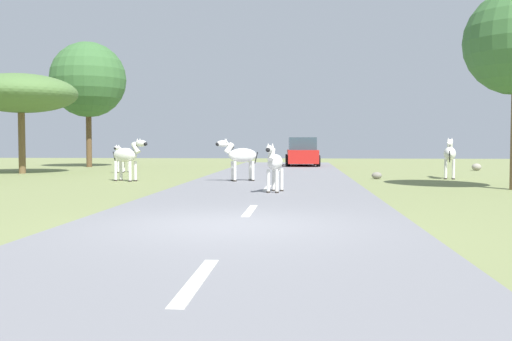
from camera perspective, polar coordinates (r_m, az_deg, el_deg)
ground_plane at (r=9.82m, az=-2.59°, el=-5.66°), size 90.00×90.00×0.00m
road at (r=9.79m, az=-1.66°, el=-5.52°), size 6.00×64.00×0.05m
lane_markings at (r=8.81m, az=-2.36°, el=-6.27°), size 0.16×56.00×0.01m
zebra_0 at (r=16.16m, az=1.85°, el=0.75°), size 0.55×1.46×1.39m
zebra_1 at (r=24.44m, az=18.67°, el=1.55°), size 0.73×1.74×1.67m
zebra_2 at (r=20.93m, az=-1.57°, el=1.47°), size 1.53×0.97×1.55m
zebra_3 at (r=28.78m, az=-13.10°, el=1.42°), size 0.52×1.45×1.37m
zebra_4 at (r=22.13m, az=-12.66°, el=1.45°), size 1.60×1.00×1.62m
car_0 at (r=35.46m, az=4.60°, el=1.76°), size 2.15×4.41×1.74m
tree_0 at (r=36.34m, az=-16.32°, el=8.62°), size 4.50×4.50×7.50m
tree_2 at (r=29.45m, az=-22.29°, el=7.06°), size 5.19×5.19×4.69m
rock_0 at (r=23.51m, az=11.89°, el=-0.49°), size 0.41×0.30×0.28m
rock_2 at (r=32.26m, az=21.03°, el=0.33°), size 0.48×0.44×0.37m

